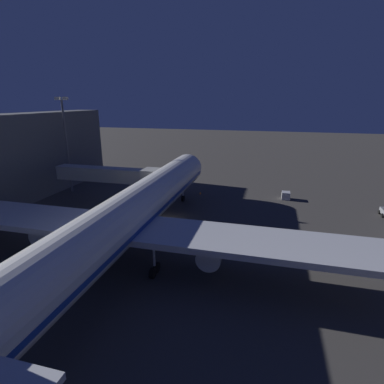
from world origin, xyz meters
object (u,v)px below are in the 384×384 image
at_px(jet_bridge, 116,175).
at_px(traffic_cone_nose_port, 200,193).
at_px(airliner_at_gate, 126,217).
at_px(baggage_container_mid_row, 286,195).
at_px(apron_floodlight_mast, 66,139).
at_px(traffic_cone_nose_starboard, 180,191).

xyz_separation_m(jet_bridge, traffic_cone_nose_port, (-13.41, -11.06, -5.68)).
bearing_deg(airliner_at_gate, baggage_container_mid_row, -122.78).
xyz_separation_m(airliner_at_gate, apron_floodlight_mast, (25.50, -24.36, 5.54)).
distance_m(apron_floodlight_mast, traffic_cone_nose_port, 30.29).
relative_size(apron_floodlight_mast, traffic_cone_nose_starboard, 36.14).
xyz_separation_m(airliner_at_gate, baggage_container_mid_row, (-19.75, -30.66, -5.12)).
bearing_deg(baggage_container_mid_row, jet_bridge, 21.57).
relative_size(jet_bridge, traffic_cone_nose_port, 37.70).
relative_size(baggage_container_mid_row, traffic_cone_nose_starboard, 3.38).
relative_size(airliner_at_gate, jet_bridge, 2.94).
bearing_deg(apron_floodlight_mast, jet_bridge, 157.44).
height_order(airliner_at_gate, jet_bridge, airliner_at_gate).
bearing_deg(baggage_container_mid_row, traffic_cone_nose_starboard, 3.07).
relative_size(traffic_cone_nose_port, traffic_cone_nose_starboard, 1.00).
relative_size(jet_bridge, traffic_cone_nose_starboard, 37.70).
bearing_deg(traffic_cone_nose_starboard, baggage_container_mid_row, -176.93).
relative_size(jet_bridge, apron_floodlight_mast, 1.04).
bearing_deg(apron_floodlight_mast, traffic_cone_nose_starboard, -167.59).
distance_m(airliner_at_gate, traffic_cone_nose_port, 30.09).
xyz_separation_m(airliner_at_gate, traffic_cone_nose_port, (-2.20, -29.48, -5.59)).
xyz_separation_m(apron_floodlight_mast, baggage_container_mid_row, (-45.25, -6.30, -10.66)).
relative_size(airliner_at_gate, apron_floodlight_mast, 3.06).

